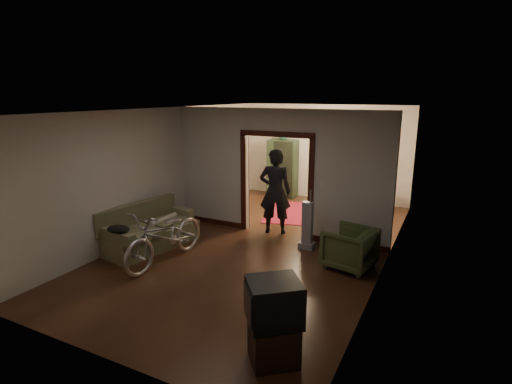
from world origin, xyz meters
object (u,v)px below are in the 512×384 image
Objects in this scene: armchair at (349,248)px; person at (275,191)px; locker at (283,168)px; desk at (357,195)px; bicycle at (166,236)px; sofa at (150,226)px.

person is at bearing -107.71° from armchair.
locker reaches higher than desk.
person reaches higher than desk.
bicycle is 5.59m from locker.
sofa is at bearing -125.01° from desk.
armchair is at bearing 25.33° from bicycle.
sofa is at bearing 151.00° from bicycle.
locker is at bearing 169.57° from desk.
person is at bearing -74.11° from locker.
armchair is 2.36m from person.
desk is (2.38, -0.40, -0.48)m from locker.
locker is 2.47m from desk.
armchair is 5.31m from locker.
armchair is 0.48× the size of locker.
bicycle is at bearing -55.30° from armchair.
person is 3.06m from desk.
armchair is 0.43× the size of person.
bicycle is at bearing -115.68° from desk.
armchair is at bearing -80.05° from desk.
locker is at bearing -87.54° from person.
sofa is 1.12× the size of locker.
bicycle reaches higher than armchair.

